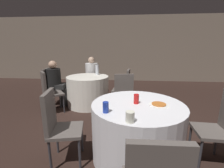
{
  "coord_description": "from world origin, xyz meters",
  "views": [
    {
      "loc": [
        -0.16,
        -1.93,
        1.44
      ],
      "look_at": [
        -0.38,
        0.52,
        0.85
      ],
      "focal_mm": 24.0,
      "sensor_mm": 36.0,
      "label": 1
    }
  ],
  "objects_px": {
    "table_near": "(137,130)",
    "bottle_far": "(97,70)",
    "pizza_plate_near": "(159,104)",
    "chair_near_north": "(124,94)",
    "chair_near_east": "(222,123)",
    "table_far": "(88,91)",
    "soda_can_blue": "(106,107)",
    "person_black_shirt": "(57,83)",
    "chair_far_north": "(92,77)",
    "chair_far_west": "(50,84)",
    "chair_far_east": "(125,86)",
    "chair_near_west": "(57,122)",
    "person_white_shirt": "(92,76)",
    "soda_can_red": "(136,99)",
    "chair_far_southwest": "(48,89)"
  },
  "relations": [
    {
      "from": "chair_far_west",
      "to": "chair_near_west",
      "type": "bearing_deg",
      "value": 22.6
    },
    {
      "from": "table_far",
      "to": "soda_can_blue",
      "type": "bearing_deg",
      "value": -70.67
    },
    {
      "from": "person_white_shirt",
      "to": "soda_can_blue",
      "type": "distance_m",
      "value": 3.01
    },
    {
      "from": "bottle_far",
      "to": "chair_near_west",
      "type": "bearing_deg",
      "value": -91.74
    },
    {
      "from": "chair_near_north",
      "to": "bottle_far",
      "type": "relative_size",
      "value": 3.58
    },
    {
      "from": "chair_far_north",
      "to": "soda_can_red",
      "type": "height_order",
      "value": "chair_far_north"
    },
    {
      "from": "table_near",
      "to": "chair_far_west",
      "type": "height_order",
      "value": "chair_far_west"
    },
    {
      "from": "chair_far_east",
      "to": "chair_far_north",
      "type": "height_order",
      "value": "same"
    },
    {
      "from": "soda_can_red",
      "to": "bottle_far",
      "type": "bearing_deg",
      "value": 113.38
    },
    {
      "from": "chair_far_west",
      "to": "chair_far_southwest",
      "type": "bearing_deg",
      "value": 15.54
    },
    {
      "from": "person_black_shirt",
      "to": "chair_near_north",
      "type": "bearing_deg",
      "value": 60.46
    },
    {
      "from": "chair_near_north",
      "to": "chair_near_east",
      "type": "distance_m",
      "value": 1.58
    },
    {
      "from": "pizza_plate_near",
      "to": "soda_can_red",
      "type": "bearing_deg",
      "value": 173.98
    },
    {
      "from": "chair_far_east",
      "to": "soda_can_blue",
      "type": "relative_size",
      "value": 7.8
    },
    {
      "from": "chair_far_north",
      "to": "table_far",
      "type": "bearing_deg",
      "value": 90.0
    },
    {
      "from": "table_far",
      "to": "bottle_far",
      "type": "distance_m",
      "value": 0.61
    },
    {
      "from": "table_far",
      "to": "person_black_shirt",
      "type": "height_order",
      "value": "person_black_shirt"
    },
    {
      "from": "chair_near_north",
      "to": "chair_far_southwest",
      "type": "height_order",
      "value": "same"
    },
    {
      "from": "chair_near_north",
      "to": "chair_far_east",
      "type": "bearing_deg",
      "value": -100.02
    },
    {
      "from": "chair_far_north",
      "to": "soda_can_red",
      "type": "bearing_deg",
      "value": 107.82
    },
    {
      "from": "table_near",
      "to": "chair_near_north",
      "type": "distance_m",
      "value": 1.03
    },
    {
      "from": "table_near",
      "to": "chair_near_west",
      "type": "distance_m",
      "value": 1.03
    },
    {
      "from": "table_far",
      "to": "chair_far_west",
      "type": "bearing_deg",
      "value": -173.52
    },
    {
      "from": "table_far",
      "to": "pizza_plate_near",
      "type": "height_order",
      "value": "pizza_plate_near"
    },
    {
      "from": "chair_far_southwest",
      "to": "bottle_far",
      "type": "bearing_deg",
      "value": 94.59
    },
    {
      "from": "chair_far_southwest",
      "to": "chair_far_east",
      "type": "height_order",
      "value": "same"
    },
    {
      "from": "table_near",
      "to": "bottle_far",
      "type": "relative_size",
      "value": 4.47
    },
    {
      "from": "person_white_shirt",
      "to": "soda_can_blue",
      "type": "height_order",
      "value": "person_white_shirt"
    },
    {
      "from": "chair_far_east",
      "to": "soda_can_blue",
      "type": "xyz_separation_m",
      "value": [
        -0.2,
        -2.01,
        0.25
      ]
    },
    {
      "from": "chair_near_north",
      "to": "bottle_far",
      "type": "xyz_separation_m",
      "value": [
        -0.74,
        1.09,
        0.32
      ]
    },
    {
      "from": "table_near",
      "to": "chair_near_west",
      "type": "relative_size",
      "value": 1.25
    },
    {
      "from": "soda_can_blue",
      "to": "bottle_far",
      "type": "distance_m",
      "value": 2.45
    },
    {
      "from": "bottle_far",
      "to": "person_white_shirt",
      "type": "bearing_deg",
      "value": 118.22
    },
    {
      "from": "table_far",
      "to": "chair_far_north",
      "type": "bearing_deg",
      "value": 95.57
    },
    {
      "from": "table_far",
      "to": "soda_can_blue",
      "type": "xyz_separation_m",
      "value": [
        0.74,
        -2.11,
        0.44
      ]
    },
    {
      "from": "chair_far_north",
      "to": "chair_near_north",
      "type": "bearing_deg",
      "value": 114.85
    },
    {
      "from": "chair_far_west",
      "to": "chair_far_east",
      "type": "height_order",
      "value": "same"
    },
    {
      "from": "chair_far_southwest",
      "to": "soda_can_red",
      "type": "xyz_separation_m",
      "value": [
        1.84,
        -1.22,
        0.25
      ]
    },
    {
      "from": "chair_far_west",
      "to": "pizza_plate_near",
      "type": "xyz_separation_m",
      "value": [
        2.31,
        -1.72,
        0.2
      ]
    },
    {
      "from": "chair_near_east",
      "to": "bottle_far",
      "type": "height_order",
      "value": "bottle_far"
    },
    {
      "from": "table_near",
      "to": "chair_near_east",
      "type": "height_order",
      "value": "chair_near_east"
    },
    {
      "from": "chair_near_west",
      "to": "person_white_shirt",
      "type": "xyz_separation_m",
      "value": [
        -0.2,
        2.8,
        0.06
      ]
    },
    {
      "from": "chair_far_north",
      "to": "soda_can_blue",
      "type": "height_order",
      "value": "chair_far_north"
    },
    {
      "from": "chair_near_west",
      "to": "soda_can_blue",
      "type": "xyz_separation_m",
      "value": [
        0.62,
        -0.1,
        0.25
      ]
    },
    {
      "from": "chair_near_west",
      "to": "table_near",
      "type": "bearing_deg",
      "value": 90.0
    },
    {
      "from": "table_near",
      "to": "pizza_plate_near",
      "type": "bearing_deg",
      "value": -4.0
    },
    {
      "from": "chair_near_north",
      "to": "bottle_far",
      "type": "height_order",
      "value": "bottle_far"
    },
    {
      "from": "person_black_shirt",
      "to": "pizza_plate_near",
      "type": "xyz_separation_m",
      "value": [
        2.14,
        -1.74,
        0.18
      ]
    },
    {
      "from": "soda_can_blue",
      "to": "chair_near_north",
      "type": "bearing_deg",
      "value": 81.31
    },
    {
      "from": "soda_can_red",
      "to": "bottle_far",
      "type": "relative_size",
      "value": 0.46
    }
  ]
}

